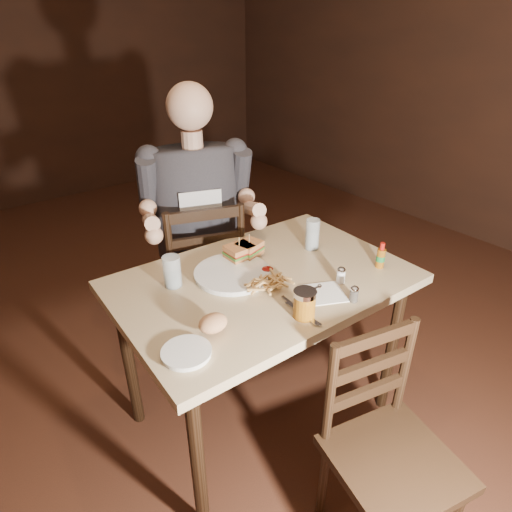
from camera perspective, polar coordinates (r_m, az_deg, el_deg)
room_shell at (r=1.48m, az=-12.23°, el=17.06°), size 7.00×7.00×7.00m
main_table at (r=1.79m, az=1.00°, el=-5.22°), size 1.21×0.84×0.77m
chair_far at (r=2.37m, az=-7.30°, el=-2.50°), size 0.57×0.59×0.93m
chair_near at (r=1.62m, az=17.97°, el=-24.71°), size 0.47×0.50×0.83m
diner at (r=2.10m, az=-7.86°, el=8.64°), size 0.68×0.61×0.98m
dinner_plate at (r=1.75m, az=-3.13°, el=-2.45°), size 0.32×0.32×0.02m
sandwich_left at (r=1.83m, az=-2.24°, el=1.08°), size 0.11×0.09×0.10m
sandwich_right at (r=1.85m, az=-0.91°, el=1.48°), size 0.12×0.11×0.09m
fries_pile at (r=1.65m, az=1.82°, el=-3.54°), size 0.23×0.17×0.04m
ketchup_dollop at (r=1.76m, az=1.53°, el=-1.74°), size 0.05×0.05×0.01m
glass_left at (r=1.69m, az=-11.12°, el=-2.03°), size 0.07×0.07×0.13m
glass_right at (r=1.95m, az=7.53°, el=2.89°), size 0.07×0.07×0.14m
hot_sauce at (r=1.86m, az=16.33°, el=0.12°), size 0.04×0.04×0.11m
salt_shaker at (r=1.73m, az=11.24°, el=-2.57°), size 0.04×0.04×0.06m
pepper_shaker at (r=1.63m, az=12.94°, el=-5.00°), size 0.03×0.03×0.06m
syrup_dispenser at (r=1.50m, az=6.48°, el=-6.36°), size 0.09×0.09×0.11m
napkin at (r=1.66m, az=8.95°, el=-4.93°), size 0.21×0.20×0.00m
knife at (r=1.55m, az=5.72°, el=-7.18°), size 0.04×0.21×0.00m
fork at (r=1.54m, az=6.26°, el=-7.64°), size 0.01×0.18×0.01m
side_plate at (r=1.38m, az=-9.25°, el=-12.70°), size 0.16×0.16×0.01m
bread_roll at (r=1.43m, az=-5.76°, el=-8.89°), size 0.10×0.09×0.06m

